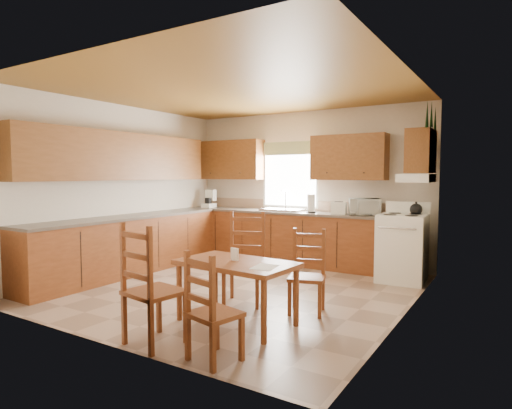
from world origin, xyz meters
The scene contains 35 objects.
floor centered at (0.00, 0.00, 0.00)m, with size 4.50×4.50×0.00m, color gray.
ceiling centered at (0.00, 0.00, 2.70)m, with size 4.50×4.50×0.00m, color olive.
wall_left centered at (-2.25, 0.00, 1.35)m, with size 4.50×4.50×0.00m, color beige.
wall_right centered at (2.25, 0.00, 1.35)m, with size 4.50×4.50×0.00m, color beige.
wall_back centered at (0.00, 2.25, 1.35)m, with size 4.50×4.50×0.00m, color beige.
wall_front centered at (0.00, -2.25, 1.35)m, with size 4.50×4.50×0.00m, color beige.
lower_cab_back centered at (-0.38, 1.95, 0.44)m, with size 3.75×0.60×0.88m, color brown.
lower_cab_left centered at (-1.95, -0.15, 0.44)m, with size 0.60×3.60×0.88m, color brown.
counter_back centered at (-0.38, 1.95, 0.90)m, with size 3.75×0.63×0.04m, color brown.
counter_left centered at (-1.95, -0.15, 0.90)m, with size 0.63×3.60×0.04m, color brown.
backsplash centered at (-0.38, 2.24, 1.01)m, with size 3.75×0.01×0.18m, color #9D7F65.
upper_cab_back_left centered at (-1.55, 2.08, 1.85)m, with size 1.41×0.33×0.75m, color brown.
upper_cab_back_right centered at (0.86, 2.08, 1.85)m, with size 1.25×0.33×0.75m, color brown.
upper_cab_left centered at (-2.08, -0.15, 1.85)m, with size 0.33×3.60×0.75m, color brown.
upper_cab_stove centered at (2.08, 1.65, 1.90)m, with size 0.33×0.62×0.62m, color brown.
range_hood centered at (2.03, 1.65, 1.52)m, with size 0.44×0.62×0.12m, color white.
window_frame centered at (-0.30, 2.22, 1.55)m, with size 1.13×0.02×1.18m, color white.
window_pane centered at (-0.30, 2.21, 1.55)m, with size 1.05×0.01×1.10m, color white.
window_valance centered at (-0.30, 2.19, 2.05)m, with size 1.19×0.01×0.24m, color #3B5E2A.
sink_basin centered at (-0.30, 1.95, 0.94)m, with size 0.75×0.45×0.04m, color silver.
pine_decal_a centered at (2.21, 1.33, 2.38)m, with size 0.22×0.22×0.36m, color #113712.
pine_decal_b centered at (2.21, 1.65, 2.42)m, with size 0.22×0.22×0.36m, color #113712.
pine_decal_c centered at (2.21, 1.97, 2.38)m, with size 0.22×0.22×0.36m, color #113712.
stove centered at (1.86, 1.62, 0.48)m, with size 0.65×0.67×0.97m, color white.
coffeemaker centered at (-1.95, 1.92, 1.11)m, with size 0.22×0.27×0.38m, color white.
paper_towel centered at (0.27, 1.90, 1.08)m, with size 0.13×0.13×0.31m, color white.
toaster centered at (0.77, 1.90, 1.02)m, with size 0.24×0.16×0.20m, color white.
microwave centered at (1.18, 1.95, 1.05)m, with size 0.45×0.32×0.27m, color white.
dining_table centered at (0.79, -1.13, 0.33)m, with size 1.23×0.70×0.66m, color brown.
chair_near_left centered at (1.15, -1.99, 0.47)m, with size 0.39×0.37×0.93m, color brown.
chair_near_right centered at (0.46, -1.99, 0.56)m, with size 0.47×0.45×1.12m, color brown.
chair_far_left centered at (0.48, -0.51, 0.55)m, with size 0.46×0.44×1.10m, color brown.
chair_far_right centered at (1.28, -0.44, 0.47)m, with size 0.39×0.37×0.94m, color brown.
table_paper centered at (1.19, -1.22, 0.66)m, with size 0.21×0.28×0.00m, color white.
table_card centered at (0.75, -1.11, 0.73)m, with size 0.10×0.02×0.13m, color white.
Camera 1 is at (3.29, -4.80, 1.57)m, focal length 30.00 mm.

